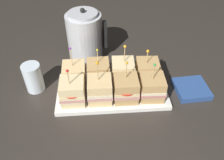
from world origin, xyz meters
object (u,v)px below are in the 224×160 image
sandwich_back_far_left (74,75)px  serving_platter (112,91)px  sandwich_front_center_left (100,90)px  sandwich_front_far_right (152,87)px  sandwich_front_far_left (73,92)px  sandwich_back_center_right (123,71)px  sandwich_front_center_right (126,89)px  drinking_glass (33,78)px  sandwich_back_center_left (98,73)px  kettle_steel (85,37)px  napkin_stack (191,89)px  sandwich_back_far_right (147,71)px

sandwich_back_far_left → serving_platter: bearing=-18.0°
sandwich_front_center_left → sandwich_front_far_right: size_ratio=1.10×
sandwich_front_far_left → sandwich_back_center_right: sandwich_back_center_right is taller
sandwich_front_far_left → sandwich_front_center_right: size_ratio=0.95×
sandwich_front_far_right → sandwich_front_center_right: bearing=-178.9°
serving_platter → drinking_glass: size_ratio=3.64×
sandwich_front_far_left → sandwich_back_center_left: sandwich_front_far_left is taller
sandwich_front_far_right → kettle_steel: bearing=130.1°
sandwich_front_center_right → napkin_stack: sandwich_front_center_right is taller
sandwich_back_center_right → sandwich_back_far_right: size_ratio=1.11×
sandwich_front_far_right → sandwich_back_far_right: sandwich_front_far_right is taller
sandwich_front_far_left → sandwich_front_center_left: size_ratio=0.91×
sandwich_back_center_right → drinking_glass: size_ratio=1.44×
sandwich_front_center_left → sandwich_front_far_right: bearing=0.2°
sandwich_front_center_right → napkin_stack: 0.28m
sandwich_back_center_right → kettle_steel: kettle_steel is taller
sandwich_front_center_right → drinking_glass: 0.37m
sandwich_front_center_right → napkin_stack: (0.27, 0.04, -0.05)m
sandwich_back_center_right → napkin_stack: sandwich_back_center_right is taller
serving_platter → drinking_glass: 0.32m
sandwich_front_far_left → serving_platter: bearing=18.6°
sandwich_front_far_left → sandwich_front_center_left: (0.10, 0.00, 0.00)m
kettle_steel → drinking_glass: (-0.20, -0.20, -0.05)m
drinking_glass → sandwich_front_center_left: bearing=-20.0°
serving_platter → sandwich_front_far_left: size_ratio=2.73×
sandwich_back_center_left → drinking_glass: 0.26m
sandwich_back_center_right → drinking_glass: (-0.36, -0.00, -0.01)m
sandwich_front_far_right → kettle_steel: size_ratio=0.64×
sandwich_back_far_right → drinking_glass: 0.46m
serving_platter → sandwich_front_far_right: bearing=-18.0°
napkin_stack → sandwich_back_far_left: bearing=172.5°
serving_platter → sandwich_front_center_left: 0.09m
serving_platter → sandwich_front_far_left: (-0.15, -0.05, 0.06)m
kettle_steel → napkin_stack: kettle_steel is taller
sandwich_front_far_left → sandwich_front_far_right: bearing=0.4°
kettle_steel → sandwich_front_far_right: bearing=-49.9°
sandwich_front_far_left → sandwich_back_center_right: bearing=27.2°
sandwich_front_center_left → sandwich_back_far_right: 0.22m
napkin_stack → drinking_glass: bearing=174.6°
sandwich_front_far_left → napkin_stack: size_ratio=1.17×
sandwich_front_far_right → drinking_glass: (-0.46, 0.09, -0.00)m
sandwich_back_center_right → sandwich_back_center_left: bearing=180.0°
serving_platter → sandwich_back_far_left: (-0.15, 0.05, 0.05)m
serving_platter → sandwich_front_far_right: (0.15, -0.05, 0.05)m
serving_platter → sandwich_back_far_right: size_ratio=2.82×
sandwich_front_far_right → sandwich_back_center_left: sandwich_front_far_right is taller
kettle_steel → sandwich_back_far_right: bearing=-39.0°
kettle_steel → napkin_stack: bearing=-31.9°
sandwich_front_far_left → sandwich_front_far_right: size_ratio=0.99×
sandwich_front_center_left → sandwich_back_center_left: size_ratio=1.13×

